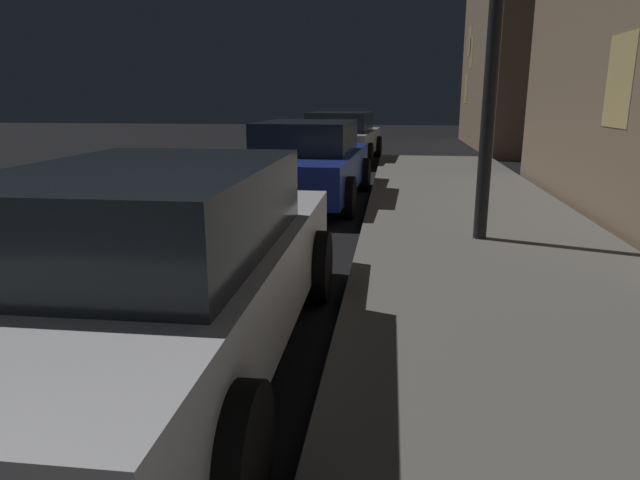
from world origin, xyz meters
name	(u,v)px	position (x,y,z in m)	size (l,w,h in m)	color
car_white	(159,269)	(2.85, 4.36, 0.71)	(2.04, 4.59, 1.43)	silver
car_blue	(307,162)	(2.85, 10.89, 0.71)	(2.16, 4.47, 1.43)	navy
car_silver	(341,137)	(2.85, 17.48, 0.72)	(2.29, 4.45, 1.43)	#B7B7BF
building_far	(594,29)	(11.23, 22.87, 4.18)	(7.86, 9.43, 8.35)	#8C7259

